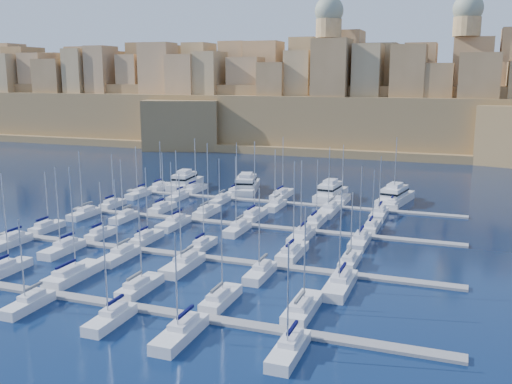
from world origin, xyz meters
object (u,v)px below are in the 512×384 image
at_px(motor_yacht_b, 246,185).
at_px(motor_yacht_c, 331,192).
at_px(sailboat_2, 73,274).
at_px(motor_yacht_d, 395,196).
at_px(sailboat_4, 221,299).
at_px(motor_yacht_a, 185,182).

height_order(motor_yacht_b, motor_yacht_c, same).
xyz_separation_m(sailboat_2, motor_yacht_d, (38.99, 68.86, 0.94)).
bearing_deg(motor_yacht_c, sailboat_4, -89.25).
bearing_deg(motor_yacht_c, motor_yacht_d, 1.54).
xyz_separation_m(sailboat_2, motor_yacht_c, (23.54, 68.45, 0.94)).
bearing_deg(motor_yacht_d, motor_yacht_a, -179.98).
distance_m(sailboat_4, motor_yacht_c, 69.44).
relative_size(motor_yacht_a, motor_yacht_b, 0.88).
relative_size(motor_yacht_b, motor_yacht_c, 1.20).
bearing_deg(motor_yacht_d, sailboat_4, -101.76).
xyz_separation_m(sailboat_4, motor_yacht_a, (-41.04, 69.82, 0.99)).
bearing_deg(motor_yacht_c, sailboat_2, -108.98).
relative_size(motor_yacht_b, motor_yacht_d, 1.12).
distance_m(motor_yacht_c, motor_yacht_d, 15.45).
bearing_deg(sailboat_4, motor_yacht_c, 90.75).
bearing_deg(motor_yacht_a, motor_yacht_d, 0.02).
distance_m(motor_yacht_b, motor_yacht_d, 38.16).
bearing_deg(sailboat_2, motor_yacht_a, 103.55).
relative_size(sailboat_2, motor_yacht_c, 1.12).
bearing_deg(motor_yacht_b, motor_yacht_c, -3.23).
relative_size(sailboat_4, motor_yacht_a, 0.85).
bearing_deg(motor_yacht_a, motor_yacht_b, 2.92).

